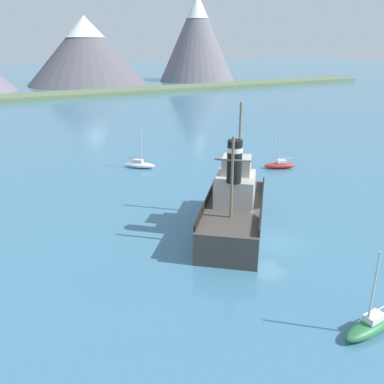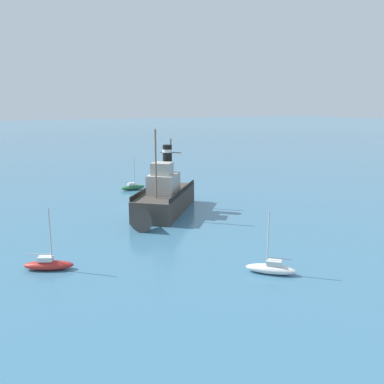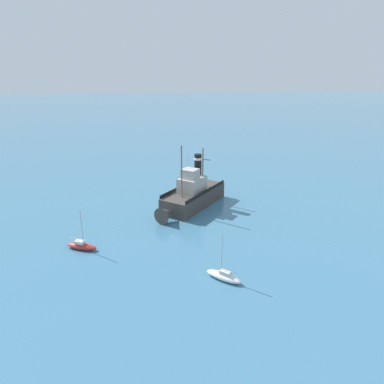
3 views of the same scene
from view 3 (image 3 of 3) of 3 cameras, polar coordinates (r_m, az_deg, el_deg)
The scene contains 5 objects.
ground_plane at distance 55.31m, azimuth -1.53°, elevation -1.16°, with size 600.00×600.00×0.00m, color teal.
old_tugboat at distance 51.58m, azimuth -0.06°, elevation -0.53°, with size 11.90×13.16×9.90m.
sailboat_white at distance 34.76m, azimuth 5.31°, elevation -13.75°, with size 3.53×3.39×4.90m.
sailboat_red at distance 41.92m, azimuth -17.93°, elevation -8.53°, with size 3.91×2.61×4.90m.
sailboat_green at distance 65.49m, azimuth -0.92°, elevation 2.53°, with size 3.85×1.30×4.90m.
Camera 3 is at (6.55, 51.41, 19.34)m, focal length 32.00 mm.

